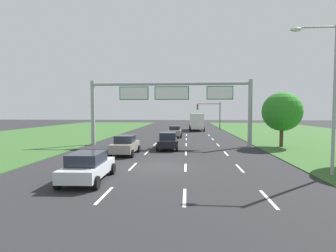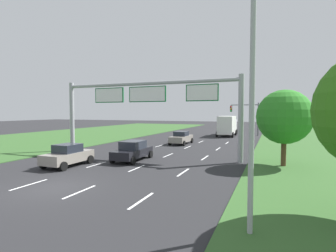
{
  "view_description": "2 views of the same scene",
  "coord_description": "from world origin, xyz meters",
  "px_view_note": "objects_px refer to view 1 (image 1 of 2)",
  "views": [
    {
      "loc": [
        1.85,
        -17.02,
        3.64
      ],
      "look_at": [
        -0.42,
        13.96,
        1.96
      ],
      "focal_mm": 28.0,
      "sensor_mm": 36.0,
      "label": 1
    },
    {
      "loc": [
        10.73,
        -10.43,
        4.04
      ],
      "look_at": [
        0.71,
        14.58,
        2.59
      ],
      "focal_mm": 28.0,
      "sensor_mm": 36.0,
      "label": 2
    }
  ],
  "objects_px": {
    "car_lead_silver": "(175,132)",
    "traffic_light_mast": "(210,111)",
    "street_lamp": "(328,86)",
    "car_near_red": "(125,145)",
    "car_mid_lane": "(88,166)",
    "sign_gantry": "(171,99)",
    "car_far_ahead": "(168,141)",
    "box_truck": "(196,121)",
    "roadside_tree_mid": "(282,112)"
  },
  "relations": [
    {
      "from": "car_lead_silver",
      "to": "traffic_light_mast",
      "type": "distance_m",
      "value": 17.17
    },
    {
      "from": "car_lead_silver",
      "to": "street_lamp",
      "type": "distance_m",
      "value": 24.64
    },
    {
      "from": "car_near_red",
      "to": "street_lamp",
      "type": "distance_m",
      "value": 15.21
    },
    {
      "from": "car_near_red",
      "to": "car_mid_lane",
      "type": "bearing_deg",
      "value": -89.54
    },
    {
      "from": "sign_gantry",
      "to": "traffic_light_mast",
      "type": "height_order",
      "value": "sign_gantry"
    },
    {
      "from": "car_far_ahead",
      "to": "box_truck",
      "type": "height_order",
      "value": "box_truck"
    },
    {
      "from": "car_mid_lane",
      "to": "sign_gantry",
      "type": "relative_size",
      "value": 0.24
    },
    {
      "from": "car_lead_silver",
      "to": "car_far_ahead",
      "type": "distance_m",
      "value": 12.08
    },
    {
      "from": "car_lead_silver",
      "to": "roadside_tree_mid",
      "type": "distance_m",
      "value": 15.52
    },
    {
      "from": "car_mid_lane",
      "to": "box_truck",
      "type": "xyz_separation_m",
      "value": [
        7.0,
        38.13,
        1.0
      ]
    },
    {
      "from": "traffic_light_mast",
      "to": "street_lamp",
      "type": "xyz_separation_m",
      "value": [
        3.23,
        -37.9,
        1.21
      ]
    },
    {
      "from": "car_lead_silver",
      "to": "car_mid_lane",
      "type": "bearing_deg",
      "value": -98.15
    },
    {
      "from": "box_truck",
      "to": "traffic_light_mast",
      "type": "bearing_deg",
      "value": 32.21
    },
    {
      "from": "car_near_red",
      "to": "car_mid_lane",
      "type": "xyz_separation_m",
      "value": [
        0.05,
        -8.51,
        -0.03
      ]
    },
    {
      "from": "car_mid_lane",
      "to": "sign_gantry",
      "type": "bearing_deg",
      "value": 74.86
    },
    {
      "from": "car_mid_lane",
      "to": "traffic_light_mast",
      "type": "relative_size",
      "value": 0.75
    },
    {
      "from": "box_truck",
      "to": "roadside_tree_mid",
      "type": "xyz_separation_m",
      "value": [
        7.88,
        -23.83,
        1.88
      ]
    },
    {
      "from": "car_lead_silver",
      "to": "roadside_tree_mid",
      "type": "bearing_deg",
      "value": -41.51
    },
    {
      "from": "car_lead_silver",
      "to": "street_lamp",
      "type": "xyz_separation_m",
      "value": [
        9.65,
        -22.26,
        4.28
      ]
    },
    {
      "from": "car_mid_lane",
      "to": "car_far_ahead",
      "type": "xyz_separation_m",
      "value": [
        3.31,
        12.31,
        0.04
      ]
    },
    {
      "from": "traffic_light_mast",
      "to": "roadside_tree_mid",
      "type": "bearing_deg",
      "value": -78.93
    },
    {
      "from": "car_lead_silver",
      "to": "car_far_ahead",
      "type": "relative_size",
      "value": 0.99
    },
    {
      "from": "car_far_ahead",
      "to": "car_lead_silver",
      "type": "bearing_deg",
      "value": 87.48
    },
    {
      "from": "car_far_ahead",
      "to": "box_truck",
      "type": "relative_size",
      "value": 0.56
    },
    {
      "from": "car_mid_lane",
      "to": "box_truck",
      "type": "distance_m",
      "value": 38.78
    },
    {
      "from": "car_near_red",
      "to": "traffic_light_mast",
      "type": "distance_m",
      "value": 33.17
    },
    {
      "from": "car_near_red",
      "to": "sign_gantry",
      "type": "height_order",
      "value": "sign_gantry"
    },
    {
      "from": "traffic_light_mast",
      "to": "street_lamp",
      "type": "distance_m",
      "value": 38.05
    },
    {
      "from": "car_near_red",
      "to": "car_far_ahead",
      "type": "xyz_separation_m",
      "value": [
        3.36,
        3.8,
        0.01
      ]
    },
    {
      "from": "traffic_light_mast",
      "to": "car_lead_silver",
      "type": "bearing_deg",
      "value": -112.31
    },
    {
      "from": "car_lead_silver",
      "to": "car_near_red",
      "type": "bearing_deg",
      "value": -102.51
    },
    {
      "from": "car_far_ahead",
      "to": "traffic_light_mast",
      "type": "distance_m",
      "value": 28.63
    },
    {
      "from": "box_truck",
      "to": "roadside_tree_mid",
      "type": "height_order",
      "value": "roadside_tree_mid"
    },
    {
      "from": "sign_gantry",
      "to": "traffic_light_mast",
      "type": "xyz_separation_m",
      "value": [
        6.4,
        25.45,
        -1.1
      ]
    },
    {
      "from": "sign_gantry",
      "to": "street_lamp",
      "type": "xyz_separation_m",
      "value": [
        9.63,
        -12.45,
        0.11
      ]
    },
    {
      "from": "box_truck",
      "to": "traffic_light_mast",
      "type": "distance_m",
      "value": 4.0
    },
    {
      "from": "car_mid_lane",
      "to": "roadside_tree_mid",
      "type": "distance_m",
      "value": 20.84
    },
    {
      "from": "car_near_red",
      "to": "car_lead_silver",
      "type": "bearing_deg",
      "value": 77.73
    },
    {
      "from": "box_truck",
      "to": "traffic_light_mast",
      "type": "xyz_separation_m",
      "value": [
        2.85,
        1.89,
        2.08
      ]
    },
    {
      "from": "sign_gantry",
      "to": "street_lamp",
      "type": "relative_size",
      "value": 2.03
    },
    {
      "from": "car_lead_silver",
      "to": "box_truck",
      "type": "height_order",
      "value": "box_truck"
    },
    {
      "from": "sign_gantry",
      "to": "roadside_tree_mid",
      "type": "height_order",
      "value": "sign_gantry"
    },
    {
      "from": "car_lead_silver",
      "to": "roadside_tree_mid",
      "type": "height_order",
      "value": "roadside_tree_mid"
    },
    {
      "from": "sign_gantry",
      "to": "traffic_light_mast",
      "type": "bearing_deg",
      "value": 75.88
    },
    {
      "from": "car_lead_silver",
      "to": "car_mid_lane",
      "type": "height_order",
      "value": "car_lead_silver"
    },
    {
      "from": "car_lead_silver",
      "to": "car_mid_lane",
      "type": "distance_m",
      "value": 24.63
    },
    {
      "from": "car_mid_lane",
      "to": "street_lamp",
      "type": "relative_size",
      "value": 0.49
    },
    {
      "from": "car_far_ahead",
      "to": "roadside_tree_mid",
      "type": "distance_m",
      "value": 12.08
    },
    {
      "from": "car_near_red",
      "to": "sign_gantry",
      "type": "xyz_separation_m",
      "value": [
        3.5,
        6.06,
        4.16
      ]
    },
    {
      "from": "car_mid_lane",
      "to": "car_far_ahead",
      "type": "distance_m",
      "value": 12.75
    }
  ]
}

